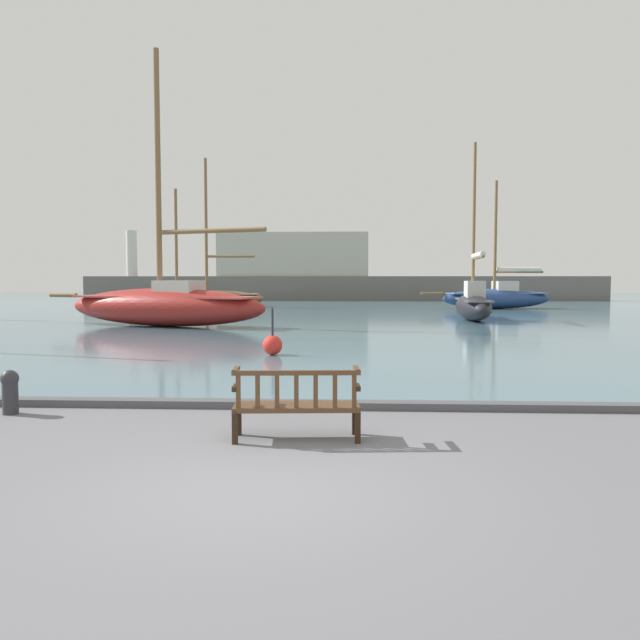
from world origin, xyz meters
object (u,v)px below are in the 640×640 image
at_px(sailboat_outer_port, 165,304).
at_px(sailboat_far_starboard, 473,304).
at_px(mooring_bollard, 10,389).
at_px(park_bench, 297,403).
at_px(sailboat_outer_starboard, 498,297).
at_px(sailboat_far_port, 209,296).
at_px(channel_buoy, 273,345).

bearing_deg(sailboat_outer_port, sailboat_far_starboard, 18.40).
height_order(sailboat_far_starboard, mooring_bollard, sailboat_far_starboard).
height_order(park_bench, sailboat_far_starboard, sailboat_far_starboard).
bearing_deg(sailboat_outer_starboard, mooring_bollard, -114.47).
distance_m(sailboat_outer_starboard, sailboat_far_starboard, 12.18).
height_order(park_bench, sailboat_outer_port, sailboat_outer_port).
relative_size(park_bench, sailboat_far_starboard, 0.19).
height_order(sailboat_far_port, mooring_bollard, sailboat_far_port).
height_order(sailboat_outer_starboard, mooring_bollard, sailboat_outer_starboard).
xyz_separation_m(sailboat_outer_starboard, sailboat_far_port, (-19.68, 1.72, -0.03)).
distance_m(sailboat_outer_starboard, sailboat_far_port, 19.75).
bearing_deg(sailboat_far_starboard, channel_buoy, -119.06).
height_order(sailboat_far_port, channel_buoy, sailboat_far_port).
distance_m(park_bench, sailboat_far_port, 36.81).
distance_m(sailboat_far_port, channel_buoy, 28.59).
bearing_deg(sailboat_outer_port, sailboat_far_port, 97.22).
height_order(park_bench, mooring_bollard, park_bench).
bearing_deg(mooring_bollard, sailboat_far_starboard, 62.38).
xyz_separation_m(park_bench, sailboat_far_starboard, (6.52, 22.33, 0.39)).
bearing_deg(sailboat_outer_starboard, sailboat_far_starboard, -108.32).
bearing_deg(channel_buoy, sailboat_far_port, 106.21).
bearing_deg(sailboat_outer_starboard, channel_buoy, -114.46).
distance_m(sailboat_outer_starboard, mooring_bollard, 35.82).
distance_m(sailboat_far_port, sailboat_far_starboard, 20.68).
bearing_deg(sailboat_far_port, channel_buoy, -73.79).
distance_m(park_bench, mooring_bollard, 4.66).
xyz_separation_m(mooring_bollard, channel_buoy, (3.13, 6.87, -0.03)).
xyz_separation_m(park_bench, sailboat_outer_starboard, (10.35, 33.89, 0.41)).
relative_size(sailboat_outer_port, channel_buoy, 9.38).
bearing_deg(channel_buoy, mooring_bollard, -114.51).
distance_m(sailboat_far_starboard, mooring_bollard, 23.74).
bearing_deg(sailboat_far_port, mooring_bollard, -81.97).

